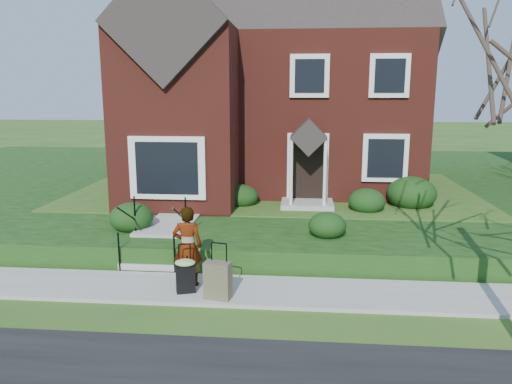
# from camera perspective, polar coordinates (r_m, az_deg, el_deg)

# --- Properties ---
(ground) EXTENTS (120.00, 120.00, 0.00)m
(ground) POSITION_cam_1_polar(r_m,az_deg,el_deg) (10.67, -0.52, -11.44)
(ground) COLOR #2D5119
(ground) RESTS_ON ground
(sidewalk) EXTENTS (60.00, 1.60, 0.08)m
(sidewalk) POSITION_cam_1_polar(r_m,az_deg,el_deg) (10.65, -0.52, -11.24)
(sidewalk) COLOR #9E9B93
(sidewalk) RESTS_ON ground
(terrace) EXTENTS (44.00, 20.00, 0.60)m
(terrace) POSITION_cam_1_polar(r_m,az_deg,el_deg) (21.25, 13.27, 0.74)
(terrace) COLOR #13340E
(terrace) RESTS_ON ground
(walkway) EXTENTS (1.20, 6.00, 0.06)m
(walkway) POSITION_cam_1_polar(r_m,az_deg,el_deg) (15.59, -7.86, -1.68)
(walkway) COLOR #9E9B93
(walkway) RESTS_ON terrace
(main_house) EXTENTS (10.40, 10.20, 9.40)m
(main_house) POSITION_cam_1_polar(r_m,az_deg,el_deg) (19.45, 1.73, 14.76)
(main_house) COLOR maroon
(main_house) RESTS_ON terrace
(front_steps) EXTENTS (1.40, 2.02, 1.50)m
(front_steps) POSITION_cam_1_polar(r_m,az_deg,el_deg) (12.68, -11.04, -5.61)
(front_steps) COLOR #9E9B93
(front_steps) RESTS_ON ground
(foundation_shrubs) EXTENTS (10.25, 4.70, 1.06)m
(foundation_shrubs) POSITION_cam_1_polar(r_m,az_deg,el_deg) (15.00, 2.28, -0.44)
(foundation_shrubs) COLOR black
(foundation_shrubs) RESTS_ON terrace
(woman) EXTENTS (0.66, 0.47, 1.72)m
(woman) POSITION_cam_1_polar(r_m,az_deg,el_deg) (10.68, -7.83, -6.14)
(woman) COLOR #999999
(woman) RESTS_ON sidewalk
(suitcase_black) EXTENTS (0.51, 0.47, 1.03)m
(suitcase_black) POSITION_cam_1_polar(r_m,az_deg,el_deg) (10.45, -8.07, -9.25)
(suitcase_black) COLOR black
(suitcase_black) RESTS_ON sidewalk
(suitcase_olive) EXTENTS (0.57, 0.39, 1.14)m
(suitcase_olive) POSITION_cam_1_polar(r_m,az_deg,el_deg) (10.10, -4.38, -10.02)
(suitcase_olive) COLOR brown
(suitcase_olive) RESTS_ON sidewalk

